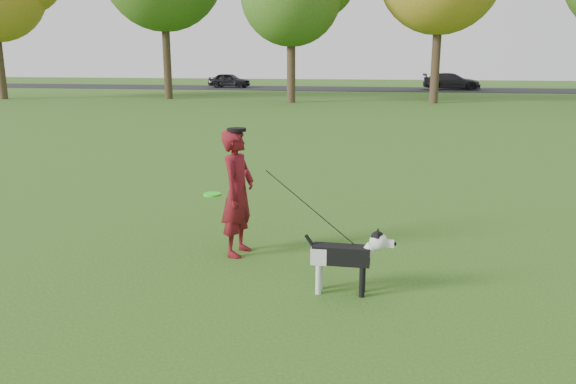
% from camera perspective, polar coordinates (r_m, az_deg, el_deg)
% --- Properties ---
extents(ground, '(120.00, 120.00, 0.00)m').
position_cam_1_polar(ground, '(7.16, -3.14, -7.34)').
color(ground, '#285116').
rests_on(ground, ground).
extents(road, '(120.00, 7.00, 0.02)m').
position_cam_1_polar(road, '(46.60, 8.37, 10.31)').
color(road, black).
rests_on(road, ground).
extents(man, '(0.49, 0.66, 1.67)m').
position_cam_1_polar(man, '(7.31, -5.12, -0.08)').
color(man, '#5E0F0D').
rests_on(man, ground).
extents(dog, '(1.00, 0.20, 0.76)m').
position_cam_1_polar(dog, '(6.18, 6.13, -6.25)').
color(dog, black).
rests_on(dog, ground).
extents(car_left, '(3.62, 1.72, 1.20)m').
position_cam_1_polar(car_left, '(48.42, -5.97, 11.22)').
color(car_left, black).
rests_on(car_left, road).
extents(car_right, '(4.48, 1.89, 1.29)m').
position_cam_1_polar(car_right, '(46.78, 16.27, 10.74)').
color(car_right, black).
rests_on(car_right, road).
extents(man_held_items, '(2.11, 1.16, 1.17)m').
position_cam_1_polar(man_held_items, '(6.59, 2.21, -1.55)').
color(man_held_items, '#22FE20').
rests_on(man_held_items, ground).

